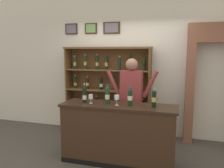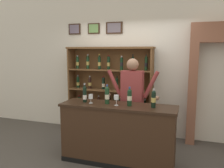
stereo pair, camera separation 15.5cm
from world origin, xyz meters
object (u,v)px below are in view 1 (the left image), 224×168
object	(u,v)px
wine_shelf	(108,89)
wine_glass_spare	(117,98)
tasting_counter	(118,134)
tasting_bottle_prosecco	(107,95)
wine_glass_right	(91,97)
tasting_bottle_brunello	(130,97)
tasting_bottle_vin_santo	(154,98)
shopkeeper	(131,94)
tasting_bottle_super_tuscan	(84,94)

from	to	relation	value
wine_shelf	wine_glass_spare	bearing A→B (deg)	-66.79
tasting_counter	wine_glass_spare	world-z (taller)	wine_glass_spare
wine_shelf	tasting_bottle_prosecco	size ratio (longest dim) A/B	6.04
wine_glass_spare	wine_glass_right	xyz separation A→B (m)	(-0.45, 0.01, -0.02)
tasting_bottle_brunello	wine_glass_spare	xyz separation A→B (m)	(-0.21, -0.04, -0.02)
wine_shelf	tasting_bottle_vin_santo	xyz separation A→B (m)	(1.13, -1.22, 0.10)
shopkeeper	wine_glass_right	world-z (taller)	shopkeeper
tasting_bottle_brunello	tasting_bottle_super_tuscan	bearing A→B (deg)	179.41
tasting_counter	wine_glass_spare	size ratio (longest dim) A/B	11.19
wine_shelf	wine_glass_right	size ratio (longest dim) A/B	12.59
tasting_bottle_prosecco	tasting_bottle_brunello	world-z (taller)	tasting_bottle_prosecco
shopkeeper	tasting_bottle_brunello	world-z (taller)	shopkeeper
tasting_bottle_super_tuscan	wine_glass_spare	bearing A→B (deg)	-4.93
tasting_counter	shopkeeper	distance (m)	0.81
tasting_bottle_prosecco	tasting_bottle_super_tuscan	bearing A→B (deg)	-178.99
tasting_bottle_brunello	tasting_bottle_vin_santo	bearing A→B (deg)	0.14
tasting_bottle_super_tuscan	tasting_counter	bearing A→B (deg)	-0.13
tasting_counter	tasting_bottle_brunello	bearing A→B (deg)	-2.00
tasting_bottle_prosecco	wine_glass_spare	size ratio (longest dim) A/B	1.89
tasting_counter	tasting_bottle_brunello	size ratio (longest dim) A/B	6.20
tasting_bottle_brunello	tasting_bottle_vin_santo	xyz separation A→B (m)	(0.38, 0.00, -0.00)
shopkeeper	tasting_bottle_super_tuscan	distance (m)	0.89
tasting_counter	shopkeeper	xyz separation A→B (m)	(0.10, 0.57, 0.57)
tasting_bottle_prosecco	wine_glass_right	size ratio (longest dim) A/B	2.08
shopkeeper	tasting_bottle_brunello	distance (m)	0.59
shopkeeper	wine_glass_right	size ratio (longest dim) A/B	11.19
tasting_bottle_vin_santo	wine_shelf	bearing A→B (deg)	132.64
tasting_bottle_super_tuscan	tasting_bottle_brunello	bearing A→B (deg)	-0.59
tasting_bottle_prosecco	tasting_bottle_vin_santo	distance (m)	0.76
wine_shelf	wine_glass_right	distance (m)	1.26
tasting_counter	wine_glass_right	size ratio (longest dim) A/B	12.35
tasting_counter	tasting_bottle_vin_santo	distance (m)	0.85
tasting_counter	tasting_bottle_prosecco	bearing A→B (deg)	177.46
wine_shelf	wine_glass_right	bearing A→B (deg)	-85.78
tasting_counter	wine_shelf	bearing A→B (deg)	114.54
shopkeeper	wine_glass_right	distance (m)	0.83
tasting_bottle_brunello	wine_glass_spare	world-z (taller)	tasting_bottle_brunello
tasting_bottle_prosecco	tasting_bottle_brunello	xyz separation A→B (m)	(0.38, -0.02, -0.01)
tasting_bottle_super_tuscan	wine_glass_right	size ratio (longest dim) A/B	2.11
tasting_bottle_vin_santo	shopkeeper	bearing A→B (deg)	129.47
shopkeeper	wine_glass_spare	size ratio (longest dim) A/B	10.14
tasting_bottle_super_tuscan	tasting_bottle_brunello	xyz separation A→B (m)	(0.78, -0.01, 0.00)
tasting_counter	wine_glass_right	bearing A→B (deg)	-175.33
wine_shelf	tasting_counter	distance (m)	1.44
tasting_counter	tasting_bottle_prosecco	size ratio (longest dim) A/B	5.92
tasting_bottle_prosecco	tasting_bottle_vin_santo	size ratio (longest dim) A/B	1.08
tasting_counter	tasting_bottle_prosecco	xyz separation A→B (m)	(-0.19, 0.01, 0.64)
shopkeeper	wine_glass_spare	distance (m)	0.63
wine_shelf	tasting_bottle_brunello	xyz separation A→B (m)	(0.75, -1.22, 0.10)
tasting_counter	wine_glass_right	xyz separation A→B (m)	(-0.46, -0.04, 0.60)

